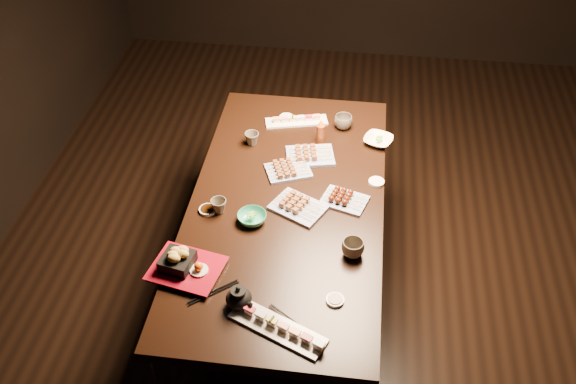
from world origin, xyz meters
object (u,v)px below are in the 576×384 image
object	(u,v)px
dining_table	(287,257)
condiment_bottle	(321,131)
yakitori_plate_center	(288,168)
edamame_bowl_cream	(378,140)
teacup_far_right	(343,122)
teacup_near_left	(219,206)
teacup_mid_right	(353,248)
sushi_platter_far	(296,119)
yakitori_plate_right	(298,204)
teapot	(239,296)
tempura_tray	(186,263)
edamame_bowl_green	(252,218)
yakitori_plate_left	(310,152)
teacup_far_left	(252,139)
sushi_platter_near	(278,325)

from	to	relation	value
dining_table	condiment_bottle	xyz separation A→B (m)	(0.11, 0.50, 0.44)
yakitori_plate_center	edamame_bowl_cream	distance (m)	0.52
dining_table	yakitori_plate_center	distance (m)	0.46
edamame_bowl_cream	teacup_far_right	xyz separation A→B (m)	(-0.19, 0.12, 0.02)
teacup_near_left	teacup_mid_right	size ratio (longest dim) A/B	0.76
teacup_near_left	teacup_mid_right	distance (m)	0.65
sushi_platter_far	edamame_bowl_cream	bearing A→B (deg)	149.28
yakitori_plate_right	teacup_mid_right	bearing A→B (deg)	-17.13
yakitori_plate_right	teapot	bearing A→B (deg)	-78.25
yakitori_plate_center	tempura_tray	xyz separation A→B (m)	(-0.33, -0.70, 0.03)
teacup_mid_right	teacup_far_right	bearing A→B (deg)	96.06
edamame_bowl_green	teacup_near_left	distance (m)	0.17
yakitori_plate_left	teacup_far_right	bearing A→B (deg)	50.04
teacup_far_left	dining_table	bearing A→B (deg)	-60.95
teacup_near_left	teapot	size ratio (longest dim) A/B	0.60
yakitori_plate_left	tempura_tray	size ratio (longest dim) A/B	0.82
yakitori_plate_left	teacup_near_left	bearing A→B (deg)	-140.91
teapot	condiment_bottle	bearing A→B (deg)	111.18
yakitori_plate_center	teacup_mid_right	world-z (taller)	teacup_mid_right
sushi_platter_near	teacup_mid_right	world-z (taller)	teacup_mid_right
sushi_platter_near	tempura_tray	bearing A→B (deg)	173.68
edamame_bowl_green	tempura_tray	size ratio (longest dim) A/B	0.46
teacup_near_left	teacup_far_left	size ratio (longest dim) A/B	0.99
dining_table	teacup_far_left	distance (m)	0.64
yakitori_plate_left	teacup_mid_right	xyz separation A→B (m)	(0.25, -0.65, 0.01)
sushi_platter_far	teacup_far_left	distance (m)	0.30
sushi_platter_far	teacup_far_left	world-z (taller)	teacup_far_left
teacup_near_left	teacup_mid_right	bearing A→B (deg)	-17.33
sushi_platter_near	yakitori_plate_left	size ratio (longest dim) A/B	1.65
dining_table	teacup_near_left	xyz separation A→B (m)	(-0.30, -0.10, 0.41)
edamame_bowl_cream	teacup_mid_right	distance (m)	0.82
yakitori_plate_left	dining_table	bearing A→B (deg)	-113.55
edamame_bowl_cream	yakitori_plate_right	bearing A→B (deg)	-122.50
edamame_bowl_cream	yakitori_plate_center	bearing A→B (deg)	-145.87
dining_table	yakitori_plate_left	bearing A→B (deg)	91.80
sushi_platter_far	teacup_far_left	xyz separation A→B (m)	(-0.21, -0.22, 0.01)
sushi_platter_near	tempura_tray	world-z (taller)	tempura_tray
yakitori_plate_right	yakitori_plate_left	world-z (taller)	same
dining_table	edamame_bowl_cream	bearing A→B (deg)	64.99
yakitori_plate_left	yakitori_plate_right	bearing A→B (deg)	-103.97
sushi_platter_near	teapot	world-z (taller)	teapot
edamame_bowl_green	teacup_near_left	size ratio (longest dim) A/B	1.78
yakitori_plate_center	yakitori_plate_right	world-z (taller)	yakitori_plate_right
sushi_platter_near	teapot	xyz separation A→B (m)	(-0.17, 0.10, 0.03)
teacup_far_left	yakitori_plate_center	bearing A→B (deg)	-43.16
yakitori_plate_left	edamame_bowl_cream	bearing A→B (deg)	13.84
edamame_bowl_green	teacup_near_left	bearing A→B (deg)	164.79
teacup_near_left	teacup_far_right	distance (m)	0.90
yakitori_plate_right	edamame_bowl_cream	size ratio (longest dim) A/B	1.63
teapot	yakitori_plate_center	bearing A→B (deg)	116.45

